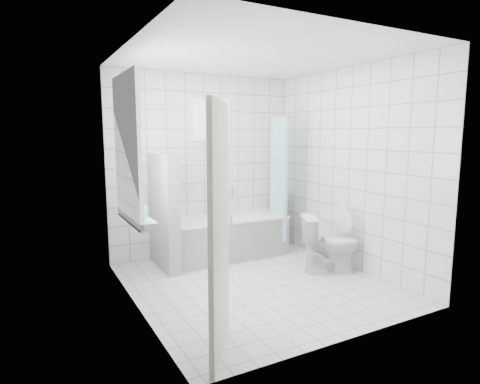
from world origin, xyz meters
TOP-DOWN VIEW (x-y plane):
  - ground at (0.00, 0.00)m, footprint 3.00×3.00m
  - ceiling at (0.00, 0.00)m, footprint 3.00×3.00m
  - wall_back at (0.00, 1.50)m, footprint 2.80×0.02m
  - wall_front at (0.00, -1.50)m, footprint 2.80×0.02m
  - wall_left at (-1.40, 0.00)m, footprint 0.02×3.00m
  - wall_right at (1.40, 0.00)m, footprint 0.02×3.00m
  - window_left at (-1.35, 0.30)m, footprint 0.01×0.90m
  - window_back at (0.10, 1.46)m, footprint 0.50×0.01m
  - window_sill at (-1.31, 0.30)m, footprint 0.18×1.02m
  - door at (-1.02, -1.15)m, footprint 0.48×0.68m
  - bathtub at (0.15, 1.13)m, footprint 1.71×0.77m
  - partition_wall at (-0.77, 1.07)m, footprint 0.15×0.85m
  - tiled_ledge at (1.24, 1.38)m, footprint 0.40×0.24m
  - toilet at (1.03, -0.10)m, footprint 0.83×0.68m
  - curtain_rod at (0.95, 1.10)m, footprint 0.02×0.80m
  - shower_curtain at (0.95, 0.97)m, footprint 0.14×0.48m
  - tub_faucet at (0.25, 1.46)m, footprint 0.18×0.06m
  - sill_bottles at (-1.30, 0.32)m, footprint 0.15×0.60m
  - ledge_bottles at (1.23, 1.35)m, footprint 0.13×0.18m

SIDE VIEW (x-z plane):
  - ground at x=0.00m, z-range 0.00..0.00m
  - tiled_ledge at x=1.24m, z-range 0.00..0.55m
  - bathtub at x=0.15m, z-range 0.00..0.58m
  - toilet at x=1.03m, z-range 0.00..0.74m
  - ledge_bottles at x=1.23m, z-range 0.54..0.77m
  - partition_wall at x=-0.77m, z-range 0.00..1.50m
  - tub_faucet at x=0.25m, z-range 0.82..0.88m
  - window_sill at x=-1.31m, z-range 0.82..0.90m
  - sill_bottles at x=-1.30m, z-range 0.89..1.09m
  - door at x=-1.02m, z-range 0.00..2.00m
  - shower_curtain at x=0.95m, z-range 0.21..1.99m
  - wall_back at x=0.00m, z-range 0.00..2.60m
  - wall_front at x=0.00m, z-range 0.00..2.60m
  - wall_left at x=-1.40m, z-range 0.00..2.60m
  - wall_right at x=1.40m, z-range 0.00..2.60m
  - window_left at x=-1.35m, z-range 0.90..2.30m
  - window_back at x=0.10m, z-range 1.70..2.20m
  - curtain_rod at x=0.95m, z-range 1.99..2.01m
  - ceiling at x=0.00m, z-range 2.60..2.60m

